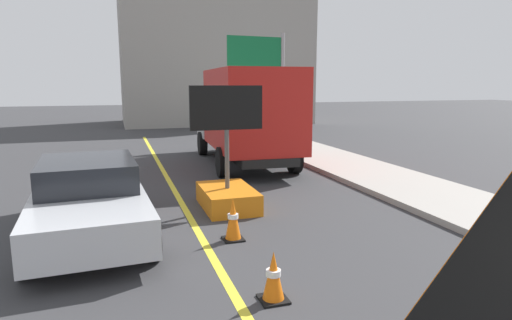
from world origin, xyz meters
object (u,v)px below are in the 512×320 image
at_px(arrow_board_trailer, 227,187).
at_px(traffic_cone_mid_lane, 273,277).
at_px(roadwork_sign, 505,305).
at_px(traffic_cone_far_lane, 233,219).
at_px(pickup_car, 89,198).
at_px(highway_guide_sign, 267,68).
at_px(box_truck, 245,113).

height_order(arrow_board_trailer, traffic_cone_mid_lane, arrow_board_trailer).
distance_m(roadwork_sign, traffic_cone_far_lane, 5.50).
height_order(traffic_cone_mid_lane, traffic_cone_far_lane, traffic_cone_far_lane).
bearing_deg(traffic_cone_mid_lane, roadwork_sign, -84.55).
bearing_deg(roadwork_sign, traffic_cone_mid_lane, 95.45).
xyz_separation_m(pickup_car, highway_guide_sign, (7.20, 10.91, 2.73)).
bearing_deg(pickup_car, traffic_cone_mid_lane, -54.90).
distance_m(pickup_car, traffic_cone_far_lane, 2.64).
bearing_deg(highway_guide_sign, box_truck, -116.84).
bearing_deg(traffic_cone_mid_lane, pickup_car, 125.10).
distance_m(box_truck, traffic_cone_mid_lane, 9.69).
xyz_separation_m(arrow_board_trailer, traffic_cone_far_lane, (-0.40, -2.02, -0.10)).
distance_m(highway_guide_sign, traffic_cone_far_lane, 13.23).
relative_size(roadwork_sign, box_truck, 0.35).
xyz_separation_m(arrow_board_trailer, box_truck, (1.88, 4.98, 1.27)).
bearing_deg(traffic_cone_mid_lane, highway_guide_sign, 71.13).
bearing_deg(pickup_car, arrow_board_trailer, 19.33).
xyz_separation_m(box_truck, traffic_cone_mid_lane, (-2.36, -9.29, -1.42)).
distance_m(roadwork_sign, traffic_cone_mid_lane, 3.31).
xyz_separation_m(box_truck, highway_guide_sign, (2.50, 4.95, 1.68)).
bearing_deg(arrow_board_trailer, highway_guide_sign, 66.16).
bearing_deg(box_truck, traffic_cone_mid_lane, -104.27).
xyz_separation_m(pickup_car, traffic_cone_mid_lane, (2.34, -3.32, -0.37)).
distance_m(roadwork_sign, highway_guide_sign, 18.03).
bearing_deg(highway_guide_sign, arrow_board_trailer, -113.84).
relative_size(box_truck, pickup_car, 1.45).
height_order(pickup_car, traffic_cone_mid_lane, pickup_car).
bearing_deg(traffic_cone_far_lane, arrow_board_trailer, 78.66).
bearing_deg(box_truck, pickup_car, -128.22).
relative_size(pickup_car, traffic_cone_far_lane, 6.03).
height_order(highway_guide_sign, traffic_cone_mid_lane, highway_guide_sign).
bearing_deg(highway_guide_sign, roadwork_sign, -104.78).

